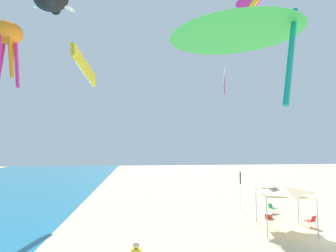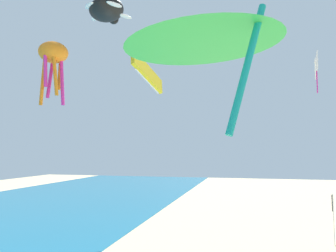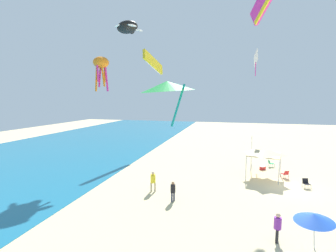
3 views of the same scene
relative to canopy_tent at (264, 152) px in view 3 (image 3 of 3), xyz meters
The scene contains 18 objects.
ground 3.93m from the canopy_tent, 142.92° to the right, with size 120.00×120.00×0.10m, color beige.
ocean_strip 29.49m from the canopy_tent, 94.52° to the left, with size 120.00×28.32×0.02m, color teal.
canopy_tent is the anchor object (origin of this frame).
beach_umbrella 11.78m from the canopy_tent, behind, with size 1.98×1.99×2.08m.
folding_chair_left_of_tent 3.01m from the canopy_tent, 82.25° to the right, with size 0.78×0.73×0.82m.
folding_chair_right_of_tent 4.47m from the canopy_tent, 122.10° to the right, with size 0.70×0.62×0.82m.
folding_chair_facing_ocean 4.92m from the canopy_tent, 17.22° to the right, with size 0.64×0.72×0.82m.
cooler_box 3.67m from the canopy_tent, ahead, with size 0.73×0.72×0.40m.
banner_flag 5.87m from the canopy_tent, ahead, with size 0.36×0.06×3.36m.
person_near_umbrella 11.80m from the canopy_tent, 123.69° to the left, with size 0.42×0.47×1.79m.
person_beachcomber 11.65m from the canopy_tent, behind, with size 0.44×0.40×1.69m.
person_kite_handler 11.14m from the canopy_tent, 136.29° to the left, with size 0.40×0.38×1.61m.
kite_parafoil_magenta 15.16m from the canopy_tent, 23.61° to the left, with size 5.46×2.19×3.40m.
kite_delta_green 14.57m from the canopy_tent, 146.88° to the left, with size 4.78×4.79×2.76m.
kite_turtle_black 22.79m from the canopy_tent, 75.04° to the left, with size 4.23×3.72×1.86m.
kite_octopus_orange 19.43m from the canopy_tent, 96.68° to the left, with size 1.66×1.66×3.70m.
kite_diamond_white 16.54m from the canopy_tent, ahead, with size 2.72×0.86×4.04m.
kite_parafoil_yellow 21.60m from the canopy_tent, 55.62° to the left, with size 5.57×1.85×3.38m.
Camera 3 is at (-22.68, 5.22, 7.95)m, focal length 25.02 mm.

